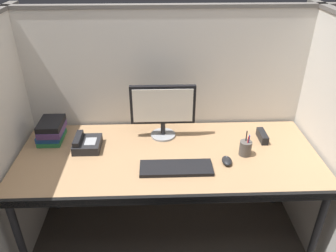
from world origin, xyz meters
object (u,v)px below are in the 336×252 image
(keyboard_main, at_px, (176,168))
(desk_phone, at_px, (86,144))
(computer_mouse, at_px, (227,161))
(monitor_center, at_px, (163,108))
(red_stapler, at_px, (262,136))
(desk, at_px, (168,162))
(book_stack, at_px, (51,130))
(pen_cup, at_px, (245,148))

(keyboard_main, bearing_deg, desk_phone, 156.25)
(keyboard_main, distance_m, computer_mouse, 0.32)
(monitor_center, xyz_separation_m, desk_phone, (-0.50, -0.13, -0.18))
(red_stapler, bearing_deg, desk_phone, -177.00)
(keyboard_main, relative_size, red_stapler, 2.87)
(desk, relative_size, desk_phone, 10.00)
(desk, relative_size, keyboard_main, 4.42)
(desk, distance_m, keyboard_main, 0.16)
(red_stapler, relative_size, desk_phone, 0.79)
(computer_mouse, bearing_deg, monitor_center, 138.85)
(desk, xyz_separation_m, book_stack, (-0.78, 0.22, 0.12))
(red_stapler, bearing_deg, desk, -165.43)
(pen_cup, relative_size, desk_phone, 0.86)
(monitor_center, height_order, book_stack, monitor_center)
(monitor_center, distance_m, computer_mouse, 0.54)
(keyboard_main, distance_m, book_stack, 0.90)
(desk, distance_m, pen_cup, 0.49)
(desk, relative_size, computer_mouse, 19.79)
(monitor_center, relative_size, desk_phone, 2.26)
(desk, relative_size, monitor_center, 4.42)
(keyboard_main, relative_size, desk_phone, 2.26)
(computer_mouse, bearing_deg, desk, 165.46)
(computer_mouse, bearing_deg, book_stack, 164.53)
(desk, distance_m, monitor_center, 0.36)
(red_stapler, height_order, book_stack, book_stack)
(monitor_center, height_order, computer_mouse, monitor_center)
(keyboard_main, height_order, book_stack, book_stack)
(book_stack, bearing_deg, keyboard_main, -24.09)
(computer_mouse, relative_size, pen_cup, 0.59)
(desk_phone, bearing_deg, red_stapler, 3.00)
(computer_mouse, height_order, red_stapler, red_stapler)
(red_stapler, relative_size, book_stack, 0.68)
(pen_cup, distance_m, desk_phone, 1.02)
(pen_cup, height_order, desk_phone, pen_cup)
(keyboard_main, bearing_deg, pen_cup, 17.65)
(keyboard_main, distance_m, red_stapler, 0.68)
(desk, xyz_separation_m, desk_phone, (-0.53, 0.11, 0.08))
(desk, xyz_separation_m, pen_cup, (0.48, -0.00, 0.10))
(monitor_center, distance_m, pen_cup, 0.59)
(keyboard_main, relative_size, computer_mouse, 4.48)
(computer_mouse, height_order, desk_phone, desk_phone)
(computer_mouse, distance_m, pen_cup, 0.16)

